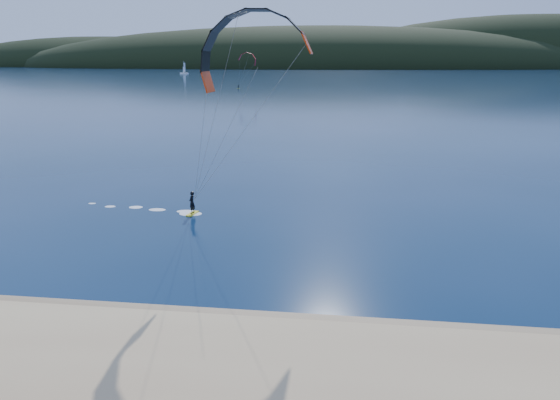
% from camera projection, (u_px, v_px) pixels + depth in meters
% --- Properties ---
extents(ground, '(1800.00, 1800.00, 0.00)m').
position_uv_depth(ground, '(204.00, 374.00, 21.93)').
color(ground, '#081F3B').
rests_on(ground, ground).
extents(wet_sand, '(220.00, 2.50, 0.10)m').
position_uv_depth(wet_sand, '(228.00, 321.00, 26.22)').
color(wet_sand, '#927855').
rests_on(wet_sand, ground).
extents(headland, '(1200.00, 310.00, 140.00)m').
position_uv_depth(headland, '(344.00, 67.00, 734.66)').
color(headland, black).
rests_on(headland, ground).
extents(kitesurfer_near, '(21.53, 6.93, 15.68)m').
position_uv_depth(kitesurfer_near, '(254.00, 73.00, 36.92)').
color(kitesurfer_near, yellow).
rests_on(kitesurfer_near, ground).
extents(kitesurfer_far, '(9.77, 6.78, 14.22)m').
position_uv_depth(kitesurfer_far, '(247.00, 62.00, 217.44)').
color(kitesurfer_far, yellow).
rests_on(kitesurfer_far, ground).
extents(sailboat, '(7.62, 4.71, 10.60)m').
position_uv_depth(sailboat, '(184.00, 73.00, 427.19)').
color(sailboat, white).
rests_on(sailboat, ground).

